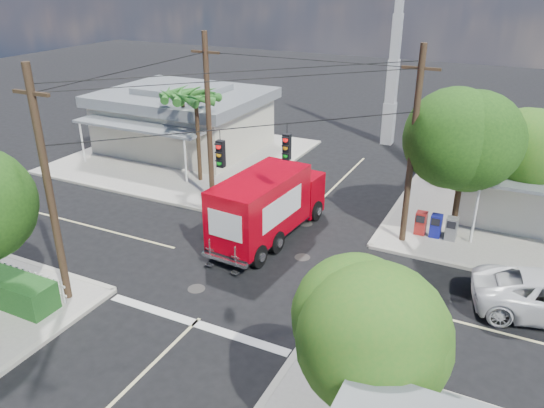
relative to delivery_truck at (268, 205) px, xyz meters
The scene contains 15 objects.
ground 3.39m from the delivery_truck, 77.48° to the right, with size 120.00×120.00×0.00m, color black.
sidewalk_ne 14.11m from the delivery_truck, 34.77° to the left, with size 14.12×14.12×0.14m.
sidewalk_nw 13.09m from the delivery_truck, 142.01° to the left, with size 14.12×14.12×0.14m.
road_markings 4.70m from the delivery_truck, 81.64° to the right, with size 32.00×32.00×0.01m.
building_nw 14.87m from the delivery_truck, 139.85° to the left, with size 10.80×10.20×4.30m.
radio_tower 17.61m from the delivery_truck, 86.19° to the left, with size 0.80×0.80×17.00m.
tree_ne_front 9.29m from the delivery_truck, 26.29° to the left, with size 4.21×4.14×6.66m.
tree_ne_back 12.35m from the delivery_truck, 30.18° to the left, with size 3.77×3.66×5.82m.
tree_se 12.91m from the delivery_truck, 52.93° to the right, with size 3.67×3.54×5.62m.
palm_nw_front 8.94m from the delivery_truck, 146.05° to the left, with size 3.01×3.08×5.59m.
palm_nw_back 11.18m from the delivery_truck, 145.37° to the left, with size 3.01×3.08×5.19m.
utility_poles 3.41m from the delivery_truck, 126.47° to the right, with size 12.00×10.68×9.00m.
picket_fence 11.14m from the delivery_truck, 130.17° to the right, with size 5.94×0.06×1.00m.
vending_boxes 7.93m from the delivery_truck, 24.93° to the left, with size 1.90×0.50×1.10m.
delivery_truck is the anchor object (origin of this frame).
Camera 1 is at (9.46, -17.16, 11.69)m, focal length 35.00 mm.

